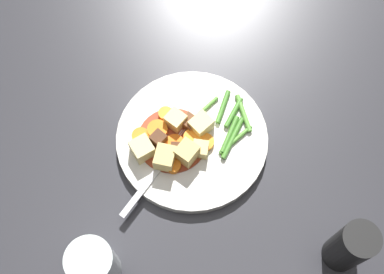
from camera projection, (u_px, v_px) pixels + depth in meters
ground_plane at (192, 141)px, 0.83m from camera, size 3.00×3.00×0.00m
dinner_plate at (192, 139)px, 0.83m from camera, size 0.25×0.25×0.02m
stew_sauce at (172, 141)px, 0.81m from camera, size 0.12×0.12×0.00m
carrot_slice_0 at (173, 166)px, 0.79m from camera, size 0.03×0.03×0.01m
carrot_slice_1 at (158, 130)px, 0.82m from camera, size 0.04×0.04×0.01m
carrot_slice_2 at (141, 136)px, 0.81m from camera, size 0.04×0.04×0.01m
carrot_slice_3 at (195, 138)px, 0.81m from camera, size 0.04×0.04×0.01m
carrot_slice_4 at (175, 144)px, 0.81m from camera, size 0.04×0.04×0.01m
carrot_slice_5 at (166, 114)px, 0.83m from camera, size 0.03×0.03×0.01m
carrot_slice_6 at (205, 142)px, 0.81m from camera, size 0.04×0.04×0.01m
potato_chunk_0 at (200, 149)px, 0.80m from camera, size 0.03×0.03×0.02m
potato_chunk_1 at (165, 158)px, 0.79m from camera, size 0.04×0.04×0.03m
potato_chunk_2 at (142, 149)px, 0.79m from camera, size 0.04×0.04×0.03m
potato_chunk_3 at (201, 125)px, 0.81m from camera, size 0.04×0.04×0.03m
potato_chunk_4 at (187, 153)px, 0.79m from camera, size 0.04×0.04×0.03m
potato_chunk_5 at (176, 120)px, 0.82m from camera, size 0.04×0.04×0.03m
meat_chunk_0 at (159, 140)px, 0.80m from camera, size 0.03×0.03×0.03m
meat_chunk_1 at (188, 123)px, 0.82m from camera, size 0.03×0.03×0.02m
meat_chunk_2 at (179, 151)px, 0.80m from camera, size 0.03×0.03×0.02m
green_bean_0 at (243, 113)px, 0.83m from camera, size 0.01×0.07×0.01m
green_bean_1 at (203, 110)px, 0.83m from camera, size 0.06×0.04×0.01m
green_bean_2 at (223, 107)px, 0.84m from camera, size 0.04×0.06×0.01m
green_bean_3 at (233, 138)px, 0.81m from camera, size 0.05×0.07×0.01m
green_bean_4 at (236, 140)px, 0.81m from camera, size 0.06×0.04×0.01m
green_bean_5 at (234, 113)px, 0.83m from camera, size 0.04×0.05×0.01m
green_bean_6 at (230, 134)px, 0.82m from camera, size 0.05×0.06×0.01m
fork at (158, 170)px, 0.79m from camera, size 0.14×0.13×0.00m
water_glass at (94, 265)px, 0.70m from camera, size 0.07×0.07×0.10m
pepper_mill at (350, 247)px, 0.70m from camera, size 0.05×0.05×0.12m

